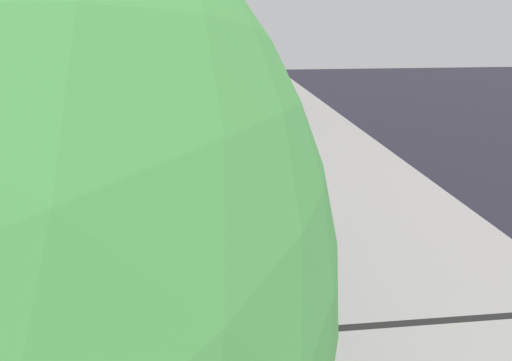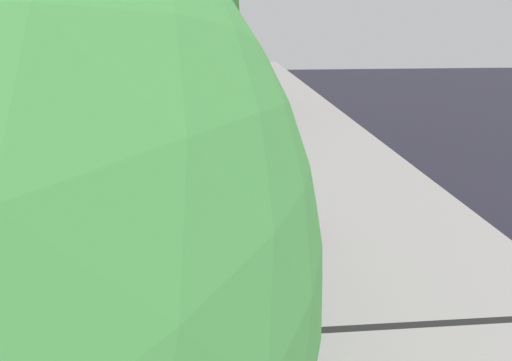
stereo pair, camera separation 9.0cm
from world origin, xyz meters
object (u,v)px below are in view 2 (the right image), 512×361
object	(u,v)px
city_bus	(69,118)
toy_skateboard	(300,230)
small_dog	(301,205)
car_yellow_cab_fifth	(85,221)

from	to	relation	value
city_bus	toy_skateboard	world-z (taller)	toy_skateboard
toy_skateboard	small_dog	xyz separation A→B (m)	(0.01, 0.06, 0.22)
car_yellow_cab_fifth	small_dog	world-z (taller)	small_dog
city_bus	small_dog	bearing A→B (deg)	-66.18
car_yellow_cab_fifth	small_dog	distance (m)	11.90
city_bus	small_dog	xyz separation A→B (m)	(8.94, -20.26, 3.52)
toy_skateboard	small_dog	size ratio (longest dim) A/B	1.29
city_bus	toy_skateboard	distance (m)	22.44
city_bus	small_dog	world-z (taller)	small_dog
car_yellow_cab_fifth	small_dog	bearing A→B (deg)	-61.46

